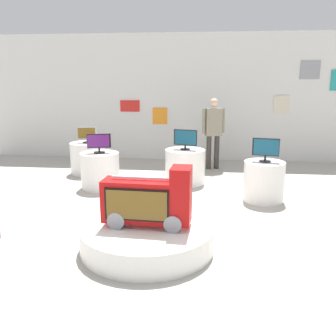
# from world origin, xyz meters

# --- Properties ---
(ground_plane) EXTENTS (30.00, 30.00, 0.00)m
(ground_plane) POSITION_xyz_m (0.00, 0.00, 0.00)
(ground_plane) COLOR #B2ADA3
(back_wall_display) EXTENTS (10.84, 0.13, 3.30)m
(back_wall_display) POSITION_xyz_m (0.01, 5.18, 1.65)
(back_wall_display) COLOR silver
(back_wall_display) RESTS_ON ground
(main_display_pedestal) EXTENTS (1.69, 1.69, 0.31)m
(main_display_pedestal) POSITION_xyz_m (-0.17, -0.39, 0.15)
(main_display_pedestal) COLOR white
(main_display_pedestal) RESTS_ON ground
(novelty_firetruck_tv) EXTENTS (1.12, 0.44, 0.78)m
(novelty_firetruck_tv) POSITION_xyz_m (-0.15, -0.39, 0.63)
(novelty_firetruck_tv) COLOR gray
(novelty_firetruck_tv) RESTS_ON main_display_pedestal
(display_pedestal_left_rear) EXTENTS (0.83, 0.83, 0.71)m
(display_pedestal_left_rear) POSITION_xyz_m (0.12, 2.76, 0.36)
(display_pedestal_left_rear) COLOR white
(display_pedestal_left_rear) RESTS_ON ground
(tv_on_left_rear) EXTENTS (0.48, 0.20, 0.41)m
(tv_on_left_rear) POSITION_xyz_m (0.12, 2.76, 0.94)
(tv_on_left_rear) COLOR black
(tv_on_left_rear) RESTS_ON display_pedestal_left_rear
(display_pedestal_center_rear) EXTENTS (0.76, 0.76, 0.71)m
(display_pedestal_center_rear) POSITION_xyz_m (-1.54, 2.23, 0.36)
(display_pedestal_center_rear) COLOR white
(display_pedestal_center_rear) RESTS_ON ground
(tv_on_center_rear) EXTENTS (0.45, 0.22, 0.38)m
(tv_on_center_rear) POSITION_xyz_m (-1.54, 2.22, 0.92)
(tv_on_center_rear) COLOR black
(tv_on_center_rear) RESTS_ON display_pedestal_center_rear
(display_pedestal_right_rear) EXTENTS (0.81, 0.81, 0.71)m
(display_pedestal_right_rear) POSITION_xyz_m (-2.16, 3.38, 0.36)
(display_pedestal_right_rear) COLOR white
(display_pedestal_right_rear) RESTS_ON ground
(tv_on_right_rear) EXTENTS (0.43, 0.22, 0.36)m
(tv_on_right_rear) POSITION_xyz_m (-2.16, 3.37, 0.90)
(tv_on_right_rear) COLOR black
(tv_on_right_rear) RESTS_ON display_pedestal_right_rear
(display_pedestal_far_right) EXTENTS (0.71, 0.71, 0.71)m
(display_pedestal_far_right) POSITION_xyz_m (1.58, 1.75, 0.36)
(display_pedestal_far_right) COLOR white
(display_pedestal_far_right) RESTS_ON ground
(tv_on_far_right) EXTENTS (0.46, 0.20, 0.42)m
(tv_on_far_right) POSITION_xyz_m (1.58, 1.74, 0.94)
(tv_on_far_right) COLOR black
(tv_on_far_right) RESTS_ON display_pedestal_far_right
(shopper_browsing_near_truck) EXTENTS (0.54, 0.30, 1.69)m
(shopper_browsing_near_truck) POSITION_xyz_m (0.70, 4.11, 0.99)
(shopper_browsing_near_truck) COLOR #38332D
(shopper_browsing_near_truck) RESTS_ON ground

